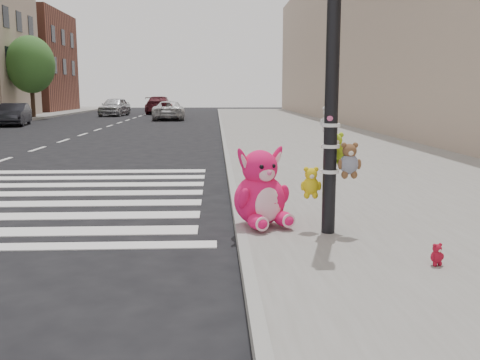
{
  "coord_description": "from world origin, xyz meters",
  "views": [
    {
      "loc": [
        1.24,
        -4.44,
        1.82
      ],
      "look_at": [
        1.54,
        2.06,
        0.75
      ],
      "focal_mm": 40.0,
      "sensor_mm": 36.0,
      "label": 1
    }
  ],
  "objects_px": {
    "signal_pole": "(333,98)",
    "red_teddy": "(437,254)",
    "car_white_near": "(169,110)",
    "car_dark_far": "(14,114)",
    "pink_bunny": "(261,193)"
  },
  "relations": [
    {
      "from": "signal_pole",
      "to": "red_teddy",
      "type": "relative_size",
      "value": 17.69
    },
    {
      "from": "red_teddy",
      "to": "car_white_near",
      "type": "distance_m",
      "value": 31.38
    },
    {
      "from": "car_dark_far",
      "to": "car_white_near",
      "type": "xyz_separation_m",
      "value": [
        7.93,
        5.97,
        0.0
      ]
    },
    {
      "from": "car_white_near",
      "to": "signal_pole",
      "type": "bearing_deg",
      "value": 95.76
    },
    {
      "from": "signal_pole",
      "to": "pink_bunny",
      "type": "height_order",
      "value": "signal_pole"
    },
    {
      "from": "pink_bunny",
      "to": "red_teddy",
      "type": "distance_m",
      "value": 2.32
    },
    {
      "from": "pink_bunny",
      "to": "car_white_near",
      "type": "height_order",
      "value": "car_white_near"
    },
    {
      "from": "signal_pole",
      "to": "car_dark_far",
      "type": "bearing_deg",
      "value": 117.62
    },
    {
      "from": "car_dark_far",
      "to": "car_white_near",
      "type": "distance_m",
      "value": 9.93
    },
    {
      "from": "pink_bunny",
      "to": "car_dark_far",
      "type": "distance_m",
      "value": 26.02
    },
    {
      "from": "signal_pole",
      "to": "car_dark_far",
      "type": "distance_m",
      "value": 26.73
    },
    {
      "from": "red_teddy",
      "to": "car_dark_far",
      "type": "bearing_deg",
      "value": 99.18
    },
    {
      "from": "car_dark_far",
      "to": "pink_bunny",
      "type": "bearing_deg",
      "value": -73.43
    },
    {
      "from": "pink_bunny",
      "to": "red_teddy",
      "type": "xyz_separation_m",
      "value": [
        1.59,
        -1.67,
        -0.31
      ]
    },
    {
      "from": "red_teddy",
      "to": "car_white_near",
      "type": "relative_size",
      "value": 0.05
    }
  ]
}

